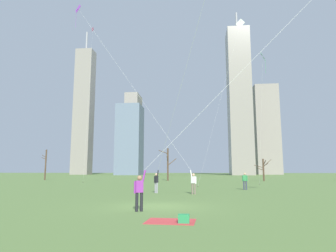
# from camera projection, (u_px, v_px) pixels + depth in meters

# --- Properties ---
(ground_plane) EXTENTS (400.00, 400.00, 0.00)m
(ground_plane) POSITION_uv_depth(u_px,v_px,m) (157.00, 206.00, 15.52)
(ground_plane) COLOR #5B7A3D
(kite_flyer_midfield_left_blue) EXTENTS (14.37, 0.52, 15.88)m
(kite_flyer_midfield_left_blue) POSITION_uv_depth(u_px,v_px,m) (211.00, 114.00, 13.91)
(kite_flyer_midfield_left_blue) COLOR black
(kite_flyer_midfield_left_blue) RESTS_ON ground
(kite_flyer_midfield_center_red) EXTENTS (6.49, 13.73, 18.11)m
(kite_flyer_midfield_center_red) POSITION_uv_depth(u_px,v_px,m) (167.00, 141.00, 22.64)
(kite_flyer_midfield_center_red) COLOR gray
(kite_flyer_midfield_center_red) RESTS_ON ground
(kite_flyer_foreground_left_purple) EXTENTS (13.15, 5.90, 20.00)m
(kite_flyer_foreground_left_purple) POSITION_uv_depth(u_px,v_px,m) (163.00, 136.00, 25.31)
(kite_flyer_foreground_left_purple) COLOR #726656
(kite_flyer_foreground_left_purple) RESTS_ON ground
(bystander_strolling_midfield) EXTENTS (0.49, 0.28, 1.62)m
(bystander_strolling_midfield) POSITION_uv_depth(u_px,v_px,m) (245.00, 180.00, 28.69)
(bystander_strolling_midfield) COLOR #33384C
(bystander_strolling_midfield) RESTS_ON ground
(distant_kite_low_near_trees_white) EXTENTS (6.12, 0.67, 20.38)m
(distant_kite_low_near_trees_white) POSITION_uv_depth(u_px,v_px,m) (237.00, 36.00, 36.47)
(distant_kite_low_near_trees_white) COLOR white
(distant_kite_low_near_trees_white) RESTS_ON ground
(distant_kite_drifting_right_pink) EXTENTS (0.54, 3.01, 26.21)m
(distant_kite_drifting_right_pink) POSITION_uv_depth(u_px,v_px,m) (91.00, 49.00, 50.08)
(distant_kite_drifting_right_pink) COLOR pink
(distant_kite_drifting_right_pink) RESTS_ON ground
(distant_kite_high_overhead_green) EXTENTS (0.61, 4.92, 16.73)m
(distant_kite_high_overhead_green) POSITION_uv_depth(u_px,v_px,m) (263.00, 64.00, 37.73)
(distant_kite_high_overhead_green) COLOR green
(distant_kite_high_overhead_green) RESTS_ON ground
(picnic_spot) EXTENTS (1.88, 1.50, 0.31)m
(picnic_spot) POSITION_uv_depth(u_px,v_px,m) (178.00, 220.00, 10.73)
(picnic_spot) COLOR #CC3838
(picnic_spot) RESTS_ON ground
(bare_tree_left_of_center) EXTENTS (1.20, 1.85, 5.89)m
(bare_tree_left_of_center) POSITION_uv_depth(u_px,v_px,m) (46.00, 164.00, 58.23)
(bare_tree_left_of_center) COLOR #4C3828
(bare_tree_left_of_center) RESTS_ON ground
(bare_tree_center) EXTENTS (3.25, 3.22, 5.84)m
(bare_tree_center) POSITION_uv_depth(u_px,v_px,m) (168.00, 163.00, 54.03)
(bare_tree_center) COLOR #4C3828
(bare_tree_center) RESTS_ON ground
(bare_tree_right_of_center) EXTENTS (3.09, 1.36, 3.85)m
(bare_tree_right_of_center) POSITION_uv_depth(u_px,v_px,m) (263.00, 169.00, 51.98)
(bare_tree_right_of_center) COLOR #4C3828
(bare_tree_right_of_center) RESTS_ON ground
(skyline_short_annex) EXTENTS (7.67, 6.57, 66.10)m
(skyline_short_annex) POSITION_uv_depth(u_px,v_px,m) (84.00, 111.00, 134.20)
(skyline_short_annex) COLOR gray
(skyline_short_annex) RESTS_ON ground
(skyline_tall_tower) EXTENTS (8.83, 10.41, 67.96)m
(skyline_tall_tower) POSITION_uv_depth(u_px,v_px,m) (239.00, 101.00, 120.56)
(skyline_tall_tower) COLOR gray
(skyline_tall_tower) RESTS_ON ground
(skyline_wide_slab) EXTENTS (9.75, 11.04, 28.30)m
(skyline_wide_slab) POSITION_uv_depth(u_px,v_px,m) (130.00, 140.00, 121.27)
(skyline_wide_slab) COLOR slate
(skyline_wide_slab) RESTS_ON ground
(skyline_mid_tower_left) EXTENTS (6.00, 11.76, 36.78)m
(skyline_mid_tower_left) POSITION_uv_depth(u_px,v_px,m) (133.00, 134.00, 137.32)
(skyline_mid_tower_left) COLOR gray
(skyline_mid_tower_left) RESTS_ON ground
(skyline_squat_block) EXTENTS (10.48, 5.83, 40.22)m
(skyline_squat_block) POSITION_uv_depth(u_px,v_px,m) (267.00, 129.00, 132.91)
(skyline_squat_block) COLOR gray
(skyline_squat_block) RESTS_ON ground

